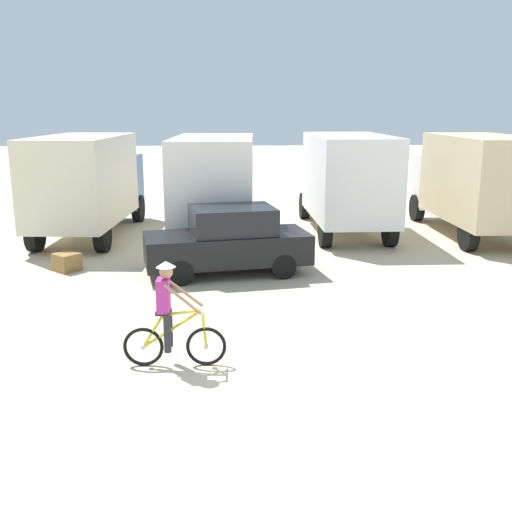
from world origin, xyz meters
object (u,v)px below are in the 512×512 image
Objects in this scene: box_truck_white_box at (215,182)px; box_truck_tan_camper at (475,180)px; cyclist_orange_shirt at (170,318)px; box_truck_cream_rv at (88,181)px; supply_crate at (67,262)px; box_truck_avon_van at (345,178)px; sedan_parked at (228,241)px.

box_truck_white_box is 1.01× the size of box_truck_tan_camper.
cyclist_orange_shirt is (-9.21, -10.30, -1.03)m from box_truck_tan_camper.
box_truck_cream_rv reaches higher than supply_crate.
box_truck_avon_van is 4.30m from box_truck_tan_camper.
box_truck_white_box is at bearing 44.02° from supply_crate.
box_truck_white_box is 10.05m from cyclist_orange_shirt.
box_truck_white_box is at bearing 95.51° from sedan_parked.
supply_crate is (-12.54, -4.07, -1.64)m from box_truck_tan_camper.
box_truck_cream_rv and box_truck_white_box have the same top height.
box_truck_avon_van is 1.52× the size of sedan_parked.
cyclist_orange_shirt reaches higher than supply_crate.
box_truck_white_box is 1.01× the size of box_truck_avon_van.
box_truck_avon_van reaches higher than sedan_parked.
box_truck_cream_rv is at bearing 94.28° from supply_crate.
sedan_parked is 4.37m from supply_crate.
box_truck_tan_camper is 3.72× the size of cyclist_orange_shirt.
box_truck_tan_camper is (12.88, -0.38, 0.00)m from box_truck_cream_rv.
box_truck_white_box is 1.54× the size of sedan_parked.
cyclist_orange_shirt is at bearing -114.33° from box_truck_avon_van.
box_truck_tan_camper is 13.85m from cyclist_orange_shirt.
cyclist_orange_shirt is (-0.97, -5.74, -0.04)m from sedan_parked.
box_truck_tan_camper is at bearing 17.99° from supply_crate.
box_truck_cream_rv reaches higher than sedan_parked.
cyclist_orange_shirt is 3.07× the size of supply_crate.
box_truck_white_box and box_truck_tan_camper have the same top height.
box_truck_white_box is at bearing -9.38° from box_truck_cream_rv.
supply_crate is (-4.30, 0.49, -0.65)m from sedan_parked.
supply_crate is (-8.30, -4.75, -1.64)m from box_truck_avon_van.
box_truck_avon_van is at bearing 12.70° from box_truck_white_box.
sedan_parked is (-4.00, -5.24, -0.99)m from box_truck_avon_van.
box_truck_white_box reaches higher than cyclist_orange_shirt.
box_truck_cream_rv is at bearing 108.94° from cyclist_orange_shirt.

